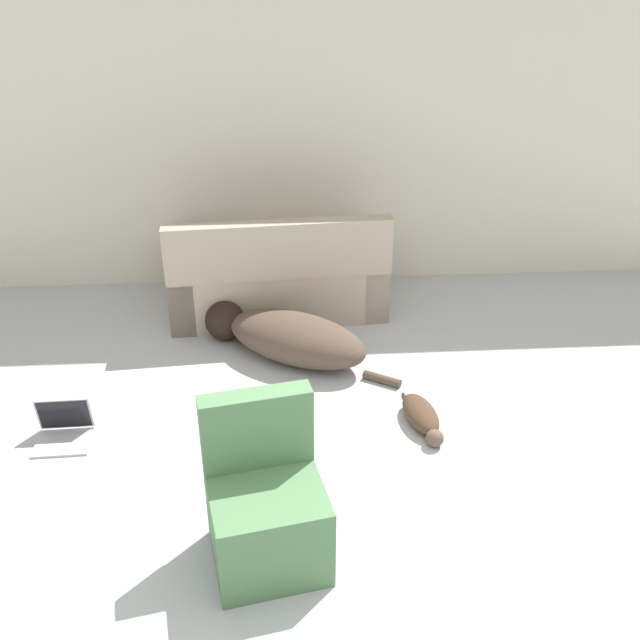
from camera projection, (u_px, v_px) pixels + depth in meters
ground_plane at (383, 587)px, 3.47m from camera, size 20.00×20.00×0.00m
wall_back at (329, 126)px, 5.95m from camera, size 7.64×0.06×2.78m
couch at (277, 278)px, 5.92m from camera, size 1.82×1.02×0.90m
dog at (287, 336)px, 5.30m from camera, size 1.49×1.07×0.35m
cat at (422, 416)px, 4.59m from camera, size 0.27×0.62×0.14m
laptop_open at (64, 426)px, 4.47m from camera, size 0.35×0.31×0.26m
side_chair at (266, 508)px, 3.52m from camera, size 0.64×0.63×0.87m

